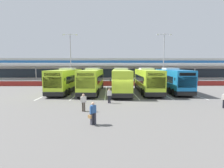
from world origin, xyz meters
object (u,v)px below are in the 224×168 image
(coach_bus_centre, at_px, (121,81))
(pedestrian_with_handbag, at_px, (93,113))
(lamp_post_west, at_px, (71,56))
(coach_bus_left_centre, at_px, (92,81))
(lamp_post_centre, at_px, (164,56))
(coach_bus_leftmost, at_px, (66,81))
(pedestrian_in_dark_coat, at_px, (84,102))
(pedestrian_child, at_px, (109,95))
(coach_bus_rightmost, at_px, (172,80))
(coach_bus_right_centre, at_px, (147,81))

(coach_bus_centre, relative_size, pedestrian_with_handbag, 7.55)
(lamp_post_west, bearing_deg, coach_bus_centre, -48.87)
(coach_bus_left_centre, height_order, lamp_post_centre, lamp_post_centre)
(coach_bus_centre, height_order, lamp_post_centre, lamp_post_centre)
(coach_bus_leftmost, bearing_deg, pedestrian_in_dark_coat, -69.45)
(pedestrian_in_dark_coat, bearing_deg, coach_bus_leftmost, 110.55)
(pedestrian_child, distance_m, lamp_post_centre, 22.59)
(pedestrian_child, bearing_deg, pedestrian_in_dark_coat, -124.08)
(coach_bus_leftmost, height_order, lamp_post_centre, lamp_post_centre)
(coach_bus_centre, height_order, pedestrian_with_handbag, coach_bus_centre)
(pedestrian_with_handbag, bearing_deg, coach_bus_rightmost, 54.33)
(pedestrian_with_handbag, bearing_deg, coach_bus_right_centre, 64.67)
(pedestrian_child, relative_size, lamp_post_centre, 0.15)
(pedestrian_child, bearing_deg, lamp_post_centre, 57.44)
(pedestrian_in_dark_coat, bearing_deg, lamp_post_centre, 57.20)
(coach_bus_right_centre, bearing_deg, coach_bus_leftmost, 177.73)
(coach_bus_leftmost, height_order, pedestrian_in_dark_coat, coach_bus_leftmost)
(coach_bus_left_centre, relative_size, pedestrian_with_handbag, 7.55)
(coach_bus_rightmost, bearing_deg, coach_bus_centre, -170.40)
(coach_bus_right_centre, bearing_deg, lamp_post_west, 142.72)
(pedestrian_in_dark_coat, relative_size, lamp_post_west, 0.15)
(lamp_post_west, bearing_deg, pedestrian_child, -66.11)
(pedestrian_in_dark_coat, xyz_separation_m, lamp_post_centre, (14.13, 21.92, 5.42))
(coach_bus_right_centre, bearing_deg, coach_bus_left_centre, -179.78)
(pedestrian_with_handbag, relative_size, lamp_post_west, 0.15)
(coach_bus_right_centre, relative_size, pedestrian_in_dark_coat, 7.55)
(coach_bus_leftmost, height_order, lamp_post_west, lamp_post_west)
(pedestrian_child, xyz_separation_m, lamp_post_centre, (11.80, 18.49, 5.42))
(coach_bus_leftmost, height_order, pedestrian_with_handbag, coach_bus_leftmost)
(coach_bus_centre, height_order, lamp_post_west, lamp_post_west)
(coach_bus_right_centre, distance_m, pedestrian_child, 10.06)
(coach_bus_rightmost, bearing_deg, pedestrian_with_handbag, -125.67)
(coach_bus_rightmost, distance_m, lamp_post_west, 21.66)
(coach_bus_left_centre, height_order, coach_bus_rightmost, same)
(coach_bus_left_centre, xyz_separation_m, lamp_post_west, (-5.75, 10.98, 4.50))
(coach_bus_right_centre, xyz_separation_m, lamp_post_west, (-14.38, 10.95, 4.50))
(pedestrian_child, bearing_deg, pedestrian_with_handbag, -99.36)
(coach_bus_left_centre, distance_m, pedestrian_with_handbag, 15.09)
(coach_bus_leftmost, height_order, coach_bus_left_centre, same)
(pedestrian_in_dark_coat, relative_size, lamp_post_centre, 0.15)
(coach_bus_rightmost, xyz_separation_m, pedestrian_with_handbag, (-11.25, -15.68, -0.93))
(coach_bus_leftmost, height_order, pedestrian_child, coach_bus_leftmost)
(coach_bus_leftmost, relative_size, coach_bus_right_centre, 1.00)
(coach_bus_centre, bearing_deg, pedestrian_in_dark_coat, -110.98)
(coach_bus_left_centre, distance_m, pedestrian_child, 8.50)
(pedestrian_with_handbag, bearing_deg, pedestrian_child, 80.64)
(coach_bus_left_centre, xyz_separation_m, coach_bus_centre, (4.46, -0.72, 0.00))
(coach_bus_centre, bearing_deg, pedestrian_with_handbag, -101.65)
(coach_bus_left_centre, relative_size, pedestrian_child, 7.55)
(pedestrian_in_dark_coat, height_order, pedestrian_child, same)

